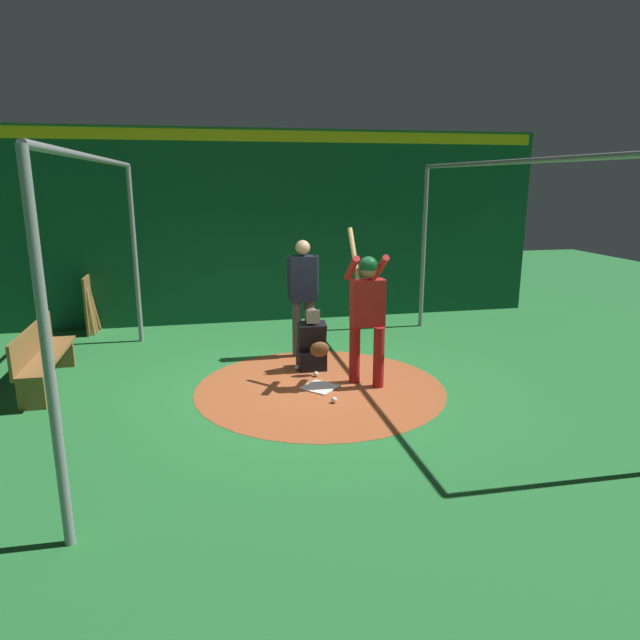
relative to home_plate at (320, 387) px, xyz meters
name	(u,v)px	position (x,y,z in m)	size (l,w,h in m)	color
ground_plane	(320,388)	(0.00, 0.00, -0.01)	(26.56, 26.56, 0.00)	#287A38
dirt_circle	(320,388)	(0.00, 0.00, -0.01)	(3.37, 3.37, 0.01)	#AD562D
home_plate	(320,387)	(0.00, 0.00, 0.00)	(0.42, 0.42, 0.01)	white
batter	(367,308)	(-0.02, 0.65, 1.07)	(0.68, 0.49, 2.11)	maroon
catcher	(312,346)	(-0.79, 0.05, 0.36)	(0.58, 0.40, 0.94)	black
umpire	(303,291)	(-1.48, 0.04, 1.04)	(0.23, 0.49, 1.85)	#4C4C51
back_wall	(278,227)	(-4.01, 0.00, 1.84)	(0.22, 10.56, 3.68)	#145133
cage_frame	(320,230)	(0.00, 0.00, 2.11)	(5.87, 5.26, 3.01)	gray
bat_rack	(91,306)	(-3.76, -3.53, 0.48)	(0.82, 0.20, 1.05)	olive
bench	(42,355)	(-0.83, -3.66, 0.44)	(1.90, 0.36, 0.85)	olive
baseball_0	(334,400)	(0.56, 0.06, 0.03)	(0.07, 0.07, 0.07)	white
baseball_1	(316,374)	(-0.45, 0.03, 0.03)	(0.07, 0.07, 0.07)	white
baseball_2	(297,368)	(-0.78, -0.19, 0.03)	(0.07, 0.07, 0.07)	white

